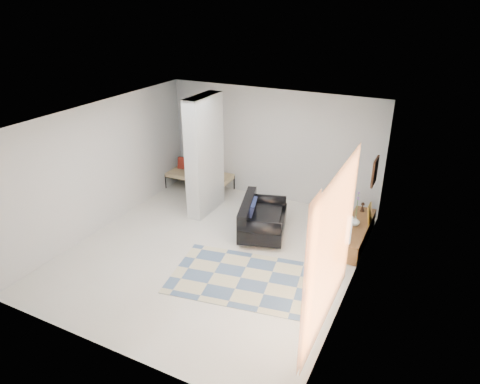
% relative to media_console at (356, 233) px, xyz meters
% --- Properties ---
extents(floor, '(6.00, 6.00, 0.00)m').
position_rel_media_console_xyz_m(floor, '(-2.52, -1.70, -0.20)').
color(floor, beige).
rests_on(floor, ground).
extents(ceiling, '(6.00, 6.00, 0.00)m').
position_rel_media_console_xyz_m(ceiling, '(-2.52, -1.70, 2.60)').
color(ceiling, white).
rests_on(ceiling, wall_back).
extents(wall_back, '(6.00, 0.00, 6.00)m').
position_rel_media_console_xyz_m(wall_back, '(-2.52, 1.30, 1.20)').
color(wall_back, '#B8BBBC').
rests_on(wall_back, ground).
extents(wall_front, '(6.00, 0.00, 6.00)m').
position_rel_media_console_xyz_m(wall_front, '(-2.52, -4.70, 1.20)').
color(wall_front, '#B8BBBC').
rests_on(wall_front, ground).
extents(wall_left, '(0.00, 6.00, 6.00)m').
position_rel_media_console_xyz_m(wall_left, '(-5.27, -1.70, 1.20)').
color(wall_left, '#B8BBBC').
rests_on(wall_left, ground).
extents(wall_right, '(0.00, 6.00, 6.00)m').
position_rel_media_console_xyz_m(wall_right, '(0.23, -1.70, 1.20)').
color(wall_right, '#B8BBBC').
rests_on(wall_right, ground).
extents(partition_column, '(0.35, 1.20, 2.80)m').
position_rel_media_console_xyz_m(partition_column, '(-3.62, -0.10, 1.20)').
color(partition_column, '#B3B9BB').
rests_on(partition_column, floor).
extents(hallway_door, '(0.85, 0.06, 2.04)m').
position_rel_media_console_xyz_m(hallway_door, '(-4.62, 1.26, 0.82)').
color(hallway_door, white).
rests_on(hallway_door, floor).
extents(curtain, '(0.00, 2.55, 2.55)m').
position_rel_media_console_xyz_m(curtain, '(0.15, -2.85, 1.25)').
color(curtain, orange).
rests_on(curtain, wall_right).
extents(wall_art, '(0.04, 0.45, 0.55)m').
position_rel_media_console_xyz_m(wall_art, '(0.20, -0.00, 1.45)').
color(wall_art, '#391D0F').
rests_on(wall_art, wall_right).
extents(media_console, '(0.45, 1.86, 0.80)m').
position_rel_media_console_xyz_m(media_console, '(0.00, 0.00, 0.00)').
color(media_console, brown).
rests_on(media_console, floor).
extents(loveseat, '(1.32, 1.76, 0.76)m').
position_rel_media_console_xyz_m(loveseat, '(-1.98, -0.55, 0.15)').
color(loveseat, silver).
rests_on(loveseat, floor).
extents(daybed, '(1.79, 0.81, 0.77)m').
position_rel_media_console_xyz_m(daybed, '(-4.45, 0.92, 0.21)').
color(daybed, black).
rests_on(daybed, floor).
extents(area_rug, '(2.80, 2.10, 0.01)m').
position_rel_media_console_xyz_m(area_rug, '(-1.62, -2.26, -0.20)').
color(area_rug, '#BEB891').
rests_on(area_rug, floor).
extents(cylinder_lamp, '(0.11, 0.11, 0.57)m').
position_rel_media_console_xyz_m(cylinder_lamp, '(-0.02, -0.81, 0.48)').
color(cylinder_lamp, silver).
rests_on(cylinder_lamp, media_console).
extents(bronze_figurine, '(0.12, 0.12, 0.21)m').
position_rel_media_console_xyz_m(bronze_figurine, '(-0.05, 0.69, 0.30)').
color(bronze_figurine, black).
rests_on(bronze_figurine, media_console).
extents(vase, '(0.21, 0.21, 0.21)m').
position_rel_media_console_xyz_m(vase, '(-0.05, -0.04, 0.30)').
color(vase, silver).
rests_on(vase, media_console).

